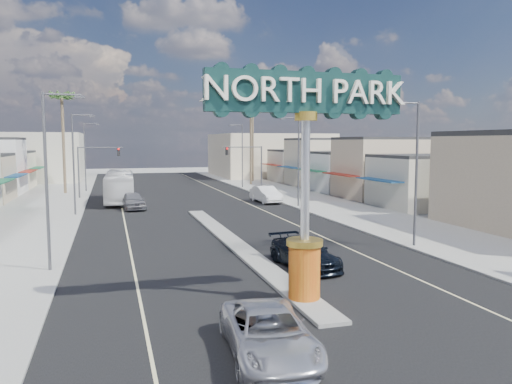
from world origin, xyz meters
TOP-DOWN VIEW (x-y plane):
  - ground at (0.00, 30.00)m, footprint 160.00×160.00m
  - road at (0.00, 30.00)m, footprint 20.00×120.00m
  - median_island at (0.00, 14.00)m, footprint 1.30×30.00m
  - sidewalk_left at (-14.00, 30.00)m, footprint 8.00×120.00m
  - sidewalk_right at (14.00, 30.00)m, footprint 8.00×120.00m
  - storefront_row_right at (24.00, 43.00)m, footprint 12.00×42.00m
  - backdrop_far_left at (-22.00, 75.00)m, footprint 20.00×20.00m
  - backdrop_far_right at (22.00, 75.00)m, footprint 20.00×20.00m
  - gateway_sign at (0.00, 1.98)m, footprint 8.20×1.50m
  - traffic_signal_left at (-9.18, 43.99)m, footprint 5.09×0.45m
  - traffic_signal_right at (9.18, 43.99)m, footprint 5.09×0.45m
  - streetlight_l_near at (-10.43, 10.00)m, footprint 2.03×0.22m
  - streetlight_l_mid at (-10.43, 30.00)m, footprint 2.03×0.22m
  - streetlight_l_far at (-10.43, 52.00)m, footprint 2.03×0.22m
  - streetlight_r_near at (10.43, 10.00)m, footprint 2.03×0.22m
  - streetlight_r_mid at (10.43, 30.00)m, footprint 2.03×0.22m
  - streetlight_r_far at (10.43, 52.00)m, footprint 2.03×0.22m
  - palm_left_far at (-13.00, 50.00)m, footprint 2.60×2.60m
  - palm_right_mid at (13.00, 56.00)m, footprint 2.60×2.60m
  - palm_right_far at (15.00, 62.00)m, footprint 2.60×2.60m
  - suv_left at (-3.02, -2.61)m, footprint 2.91×5.54m
  - suv_right at (2.12, 7.24)m, footprint 2.78×5.45m
  - car_parked_left at (-5.50, 33.06)m, footprint 2.62×5.28m
  - car_parked_right at (8.61, 34.57)m, footprint 2.26×5.51m
  - city_bus at (-6.57, 39.50)m, footprint 3.32×12.41m

SIDE VIEW (x-z plane):
  - ground at x=0.00m, z-range 0.00..0.00m
  - road at x=0.00m, z-range 0.00..0.01m
  - sidewalk_left at x=-14.00m, z-range 0.00..0.12m
  - sidewalk_right at x=14.00m, z-range 0.00..0.12m
  - median_island at x=0.00m, z-range 0.00..0.16m
  - suv_left at x=-3.02m, z-range 0.00..1.49m
  - suv_right at x=2.12m, z-range 0.00..1.52m
  - car_parked_left at x=-5.50m, z-range 0.00..1.73m
  - car_parked_right at x=8.61m, z-range 0.00..1.78m
  - city_bus at x=-6.57m, z-range 0.00..3.43m
  - storefront_row_right at x=24.00m, z-range 0.00..6.00m
  - backdrop_far_left at x=-22.00m, z-range 0.00..8.00m
  - backdrop_far_right at x=22.00m, z-range 0.00..8.00m
  - traffic_signal_left at x=-9.18m, z-range 1.27..7.27m
  - traffic_signal_right at x=9.18m, z-range 1.27..7.27m
  - streetlight_l_near at x=-10.43m, z-range 0.57..9.57m
  - streetlight_l_mid at x=-10.43m, z-range 0.57..9.57m
  - streetlight_l_far at x=-10.43m, z-range 0.57..9.57m
  - streetlight_r_near at x=10.43m, z-range 0.57..9.57m
  - streetlight_r_mid at x=10.43m, z-range 0.57..9.57m
  - streetlight_r_far at x=10.43m, z-range 0.57..9.57m
  - gateway_sign at x=0.00m, z-range 1.35..10.50m
  - palm_right_mid at x=13.00m, z-range 4.55..16.65m
  - palm_left_far at x=-13.00m, z-range 4.95..18.05m
  - palm_right_far at x=15.00m, z-range 5.34..19.44m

